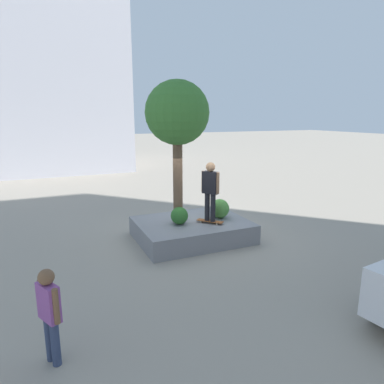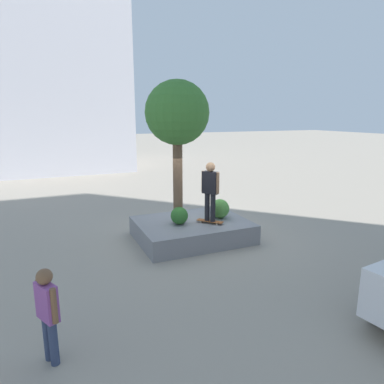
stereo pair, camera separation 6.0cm
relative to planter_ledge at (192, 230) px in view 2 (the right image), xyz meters
The scene contains 9 objects.
ground_plane 0.40m from the planter_ledge, 162.51° to the right, with size 120.00×120.00×0.00m, color #9E9384.
planter_ledge is the anchor object (origin of this frame).
plaza_tree 3.46m from the planter_ledge, 11.35° to the right, with size 1.82×1.82×4.11m.
boxwood_shrub 1.09m from the planter_ledge, behind, with size 0.59×0.59×0.59m, color #4C8C3D.
hedge_clump 0.72m from the planter_ledge, 15.43° to the left, with size 0.51×0.51×0.51m, color #2D6628.
skateboard 0.67m from the planter_ledge, 134.21° to the left, with size 0.69×0.74×0.07m.
skateboarder 1.48m from the planter_ledge, 134.21° to the left, with size 0.41×0.52×1.75m.
pedestrian_crossing 5.82m from the planter_ledge, 44.63° to the left, with size 0.34×0.48×1.54m.
plaza_lowrise_south 19.71m from the planter_ledge, 80.26° to the right, with size 9.51×8.99×17.22m, color #B2B2BC.
Camera 2 is at (4.27, 9.23, 3.71)m, focal length 32.18 mm.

